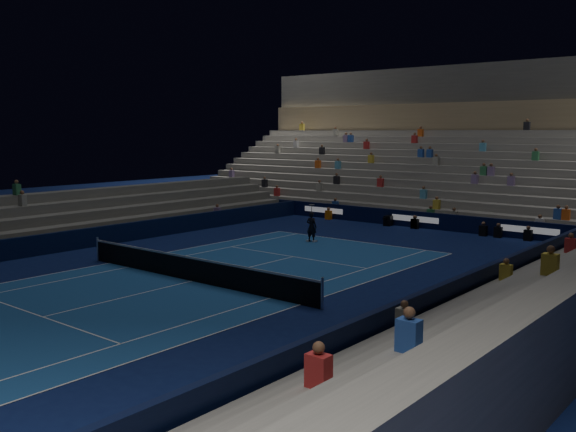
% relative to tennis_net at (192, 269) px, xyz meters
% --- Properties ---
extents(ground, '(90.00, 90.00, 0.00)m').
position_rel_tennis_net_xyz_m(ground, '(0.00, 0.00, -0.50)').
color(ground, '#0B1747').
rests_on(ground, ground).
extents(court_surface, '(10.97, 23.77, 0.01)m').
position_rel_tennis_net_xyz_m(court_surface, '(0.00, 0.00, -0.50)').
color(court_surface, '#194A8C').
rests_on(court_surface, ground).
extents(sponsor_barrier_far, '(44.00, 0.25, 1.00)m').
position_rel_tennis_net_xyz_m(sponsor_barrier_far, '(0.00, 18.50, -0.00)').
color(sponsor_barrier_far, black).
rests_on(sponsor_barrier_far, ground).
extents(sponsor_barrier_east, '(0.25, 37.00, 1.00)m').
position_rel_tennis_net_xyz_m(sponsor_barrier_east, '(9.70, 0.00, -0.00)').
color(sponsor_barrier_east, black).
rests_on(sponsor_barrier_east, ground).
extents(sponsor_barrier_west, '(0.25, 37.00, 1.00)m').
position_rel_tennis_net_xyz_m(sponsor_barrier_west, '(-9.70, 0.00, -0.00)').
color(sponsor_barrier_west, '#081233').
rests_on(sponsor_barrier_west, ground).
extents(grandstand_main, '(44.00, 15.20, 11.20)m').
position_rel_tennis_net_xyz_m(grandstand_main, '(0.00, 27.90, 2.87)').
color(grandstand_main, slate).
rests_on(grandstand_main, ground).
extents(grandstand_east, '(5.00, 37.00, 2.50)m').
position_rel_tennis_net_xyz_m(grandstand_east, '(13.17, 0.00, 0.41)').
color(grandstand_east, slate).
rests_on(grandstand_east, ground).
extents(grandstand_west, '(5.00, 37.00, 2.50)m').
position_rel_tennis_net_xyz_m(grandstand_west, '(-13.17, 0.00, 0.41)').
color(grandstand_west, '#62625E').
rests_on(grandstand_west, ground).
extents(tennis_net, '(12.90, 0.10, 1.10)m').
position_rel_tennis_net_xyz_m(tennis_net, '(0.00, 0.00, 0.00)').
color(tennis_net, '#B2B2B7').
rests_on(tennis_net, ground).
extents(tennis_player, '(0.64, 0.46, 1.64)m').
position_rel_tennis_net_xyz_m(tennis_player, '(-1.84, 10.24, 0.32)').
color(tennis_player, black).
rests_on(tennis_player, ground).
extents(broadcast_camera, '(0.53, 0.96, 0.63)m').
position_rel_tennis_net_xyz_m(broadcast_camera, '(-1.72, 18.07, -0.18)').
color(broadcast_camera, black).
rests_on(broadcast_camera, ground).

